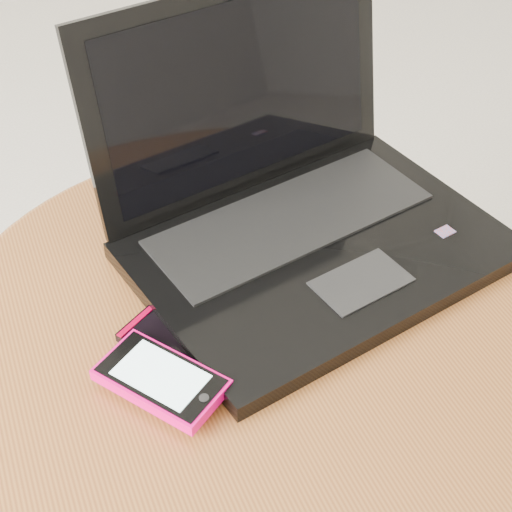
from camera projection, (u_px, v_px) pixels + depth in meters
name	position (u px, v px, depth m)	size (l,w,h in m)	color
table	(255.00, 390.00, 0.84)	(0.64, 0.64, 0.51)	#512510
laptop	(296.00, 205.00, 0.83)	(0.43, 0.37, 0.25)	black
phone_black	(178.00, 344.00, 0.73)	(0.11, 0.12, 0.01)	black
phone_pink	(161.00, 379.00, 0.69)	(0.11, 0.13, 0.01)	#FF0475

